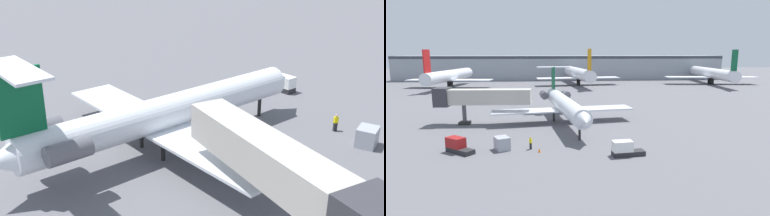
# 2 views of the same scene
# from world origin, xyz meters

# --- Properties ---
(ground_plane) EXTENTS (400.00, 400.00, 0.10)m
(ground_plane) POSITION_xyz_m (0.00, 0.00, -0.05)
(ground_plane) COLOR #5B5B60
(regional_jet) EXTENTS (25.55, 30.97, 9.50)m
(regional_jet) POSITION_xyz_m (-2.26, 1.43, 3.43)
(regional_jet) COLOR silver
(regional_jet) RESTS_ON ground_plane
(jet_bridge) EXTENTS (16.55, 3.66, 6.47)m
(jet_bridge) POSITION_xyz_m (-17.21, 1.06, 4.77)
(jet_bridge) COLOR #B7B2A8
(jet_bridge) RESTS_ON ground_plane
(ground_crew_marshaller) EXTENTS (0.34, 0.45, 1.69)m
(ground_crew_marshaller) POSITION_xyz_m (-7.11, -14.48, 0.86)
(ground_crew_marshaller) COLOR black
(ground_crew_marshaller) RESTS_ON ground_plane
(baggage_tug_lead) EXTENTS (4.05, 3.51, 1.90)m
(baggage_tug_lead) POSITION_xyz_m (-16.22, -15.10, 0.84)
(baggage_tug_lead) COLOR #262628
(baggage_tug_lead) RESTS_ON ground_plane
(baggage_tug_trailing) EXTENTS (4.15, 1.92, 1.90)m
(baggage_tug_trailing) POSITION_xyz_m (4.57, -18.12, 0.84)
(baggage_tug_trailing) COLOR #262628
(baggage_tug_trailing) RESTS_ON ground_plane
(cargo_container_uld) EXTENTS (2.41, 2.62, 1.71)m
(cargo_container_uld) POSITION_xyz_m (-10.79, -14.44, 0.86)
(cargo_container_uld) COLOR #999EA8
(cargo_container_uld) RESTS_ON ground_plane
(traffic_cone_near) EXTENTS (0.36, 0.36, 0.55)m
(traffic_cone_near) POSITION_xyz_m (-5.94, -15.93, 0.28)
(traffic_cone_near) COLOR orange
(traffic_cone_near) RESTS_ON ground_plane
(terminal_building) EXTENTS (146.49, 18.40, 10.80)m
(terminal_building) POSITION_xyz_m (0.00, 95.97, 5.42)
(terminal_building) COLOR #8C939E
(terminal_building) RESTS_ON ground_plane
(parked_airliner_west_mid) EXTENTS (29.71, 35.02, 13.30)m
(parked_airliner_west_mid) POSITION_xyz_m (-40.49, 60.71, 4.25)
(parked_airliner_west_mid) COLOR silver
(parked_airliner_west_mid) RESTS_ON ground_plane
(parked_airliner_centre) EXTENTS (31.97, 37.65, 13.58)m
(parked_airliner_centre) POSITION_xyz_m (5.62, 66.31, 4.39)
(parked_airliner_centre) COLOR white
(parked_airliner_centre) RESTS_ON ground_plane
(parked_airliner_east_mid) EXTENTS (35.58, 42.03, 13.34)m
(parked_airliner_east_mid) POSITION_xyz_m (57.98, 66.10, 4.26)
(parked_airliner_east_mid) COLOR white
(parked_airliner_east_mid) RESTS_ON ground_plane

